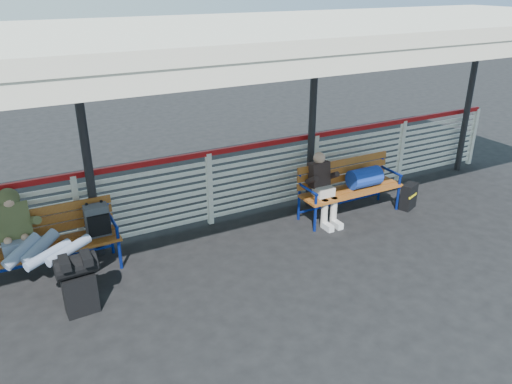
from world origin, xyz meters
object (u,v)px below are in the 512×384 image
luggage_stack (78,282)px  suitcase_side (409,196)px  bench_left (61,233)px  bench_right (356,180)px  companion_person (323,187)px  traveler_man (36,243)px

luggage_stack → suitcase_side: 5.52m
bench_left → suitcase_side: bench_left is taller
bench_right → companion_person: size_ratio=1.57×
traveler_man → companion_person: traveler_man is taller
bench_left → bench_right: (4.60, -0.37, 0.00)m
bench_left → companion_person: (3.93, -0.38, 0.01)m
companion_person → traveler_man: bearing=179.5°
traveler_man → suitcase_side: size_ratio=3.66×
traveler_man → suitcase_side: (5.85, -0.33, -0.46)m
bench_right → traveler_man: size_ratio=1.10×
luggage_stack → traveler_man: traveler_man is taller
bench_right → suitcase_side: (0.93, -0.31, -0.36)m
bench_left → bench_right: 4.61m
bench_left → traveler_man: (-0.32, -0.35, 0.10)m
bench_left → traveler_man: 0.49m
suitcase_side → bench_left: bearing=150.5°
traveler_man → suitcase_side: bearing=-3.3°
bench_right → suitcase_side: bearing=-18.3°
companion_person → bench_right: bearing=1.0°
luggage_stack → bench_left: (-0.02, 1.03, 0.17)m
luggage_stack → bench_right: bearing=5.6°
bench_right → companion_person: 0.67m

